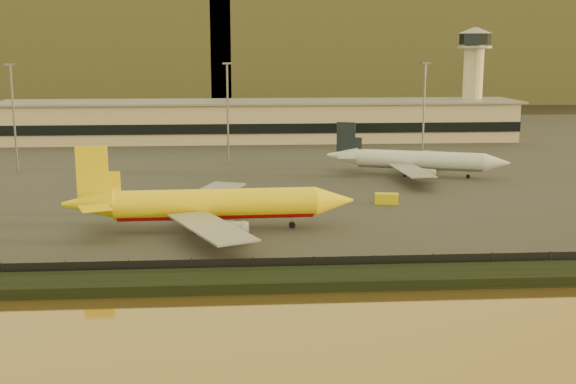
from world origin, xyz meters
name	(u,v)px	position (x,y,z in m)	size (l,w,h in m)	color
ground	(291,248)	(0.00, 0.00, 0.00)	(900.00, 900.00, 0.00)	black
embankment	(301,279)	(0.00, -17.00, 0.70)	(320.00, 7.00, 1.40)	black
tarmac	(265,154)	(0.00, 95.00, 0.10)	(320.00, 220.00, 0.20)	#2D2D2D
perimeter_fence	(299,265)	(0.00, -13.00, 1.30)	(300.00, 0.05, 2.20)	black
terminal_building	(215,122)	(-14.52, 125.55, 6.25)	(202.00, 25.00, 12.60)	#C7AF8A
control_tower	(473,71)	(70.00, 131.00, 21.66)	(11.20, 11.20, 35.50)	#C7AF8A
apron_light_masts	(328,103)	(15.00, 75.00, 15.70)	(152.20, 12.20, 25.40)	slate
distant_hills	(214,44)	(-20.74, 340.00, 31.39)	(470.00, 160.00, 70.00)	brown
dhl_cargo_jet	(211,205)	(-12.18, 10.87, 4.39)	(46.93, 46.04, 14.04)	yellow
white_narrowbody_jet	(416,161)	(33.33, 57.96, 3.79)	(40.74, 38.69, 12.02)	silver
gse_vehicle_yellow	(387,199)	(20.40, 28.61, 1.19)	(4.42, 1.99, 1.99)	yellow
gse_vehicle_white	(197,195)	(-15.64, 34.39, 1.20)	(4.43, 2.00, 2.00)	silver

